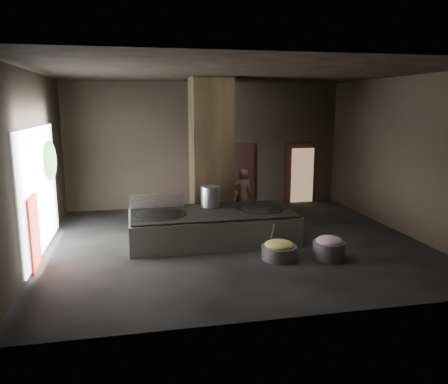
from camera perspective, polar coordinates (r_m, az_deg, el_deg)
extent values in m
cube|color=black|center=(12.10, 1.34, -6.68)|extent=(10.00, 9.00, 0.10)
cube|color=black|center=(11.55, 1.45, 15.59)|extent=(10.00, 9.00, 0.10)
cube|color=black|center=(16.04, -2.33, 6.13)|extent=(10.00, 0.10, 4.50)
cube|color=black|center=(7.30, 9.55, -0.14)|extent=(10.00, 0.10, 4.50)
cube|color=black|center=(11.56, -23.82, 3.21)|extent=(0.10, 9.00, 4.50)
cube|color=black|center=(13.67, 22.55, 4.40)|extent=(0.10, 9.00, 4.50)
cube|color=black|center=(13.39, -1.72, 5.13)|extent=(1.20, 1.20, 4.50)
cube|color=#A1B3A2|center=(12.06, -1.55, -4.57)|extent=(4.49, 2.17, 0.78)
cube|color=black|center=(11.95, -1.56, -2.60)|extent=(4.38, 2.10, 0.03)
ellipsoid|color=black|center=(11.75, -8.50, -3.29)|extent=(1.41, 1.41, 0.39)
cylinder|color=black|center=(11.74, -8.51, -2.96)|extent=(1.44, 1.44, 0.05)
ellipsoid|color=black|center=(12.32, 4.60, -2.53)|extent=(1.31, 1.31, 0.37)
cylinder|color=black|center=(12.30, 4.60, -2.21)|extent=(1.34, 1.34, 0.05)
cylinder|color=#AEAFB6|center=(12.42, -1.79, -0.59)|extent=(0.55, 0.55, 0.58)
cube|color=black|center=(12.47, -8.76, -1.14)|extent=(1.56, 0.07, 0.39)
imported|color=#8C5F47|center=(14.13, 2.45, -0.35)|extent=(0.65, 0.46, 1.68)
cylinder|color=slate|center=(10.81, 7.20, -7.81)|extent=(1.15, 1.15, 0.32)
ellipsoid|color=#97B256|center=(10.75, 7.23, -6.85)|extent=(0.71, 0.71, 0.22)
cylinder|color=#AEAFB6|center=(10.78, 6.24, -5.66)|extent=(0.03, 0.35, 0.62)
cylinder|color=slate|center=(10.99, 13.54, -7.42)|extent=(0.93, 0.93, 0.43)
ellipsoid|color=#B36B79|center=(10.92, 13.60, -6.25)|extent=(0.65, 0.65, 0.25)
cube|color=black|center=(16.33, 1.92, 2.16)|extent=(1.18, 0.08, 2.38)
cube|color=#8C6647|center=(16.43, 1.44, 2.04)|extent=(0.82, 0.04, 1.95)
cube|color=black|center=(17.05, 9.78, 2.39)|extent=(1.18, 0.08, 2.38)
cube|color=#8C6647|center=(16.96, 10.20, 2.15)|extent=(0.88, 0.04, 2.08)
cube|color=white|center=(11.83, -22.91, 0.25)|extent=(0.04, 4.20, 3.10)
cube|color=maroon|center=(10.74, -23.53, -4.96)|extent=(0.05, 0.90, 1.70)
ellipsoid|color=#194714|center=(12.79, -21.76, 3.83)|extent=(0.28, 1.10, 1.10)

